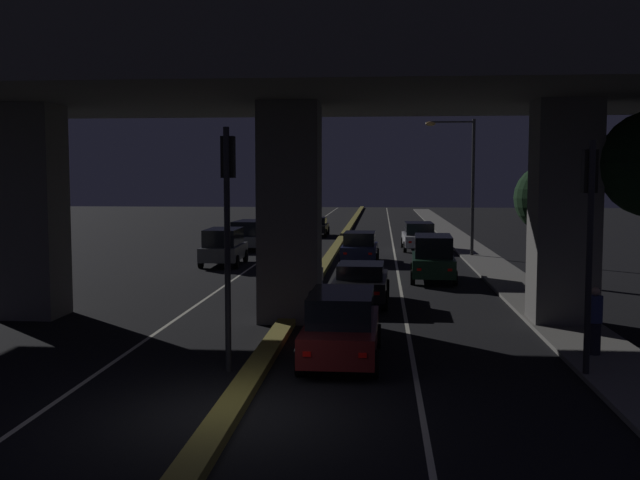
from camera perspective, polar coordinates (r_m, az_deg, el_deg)
The scene contains 22 objects.
ground_plane at distance 14.68m, azimuth -6.87°, elevation -13.03°, with size 200.00×200.00×0.00m, color black.
lane_line_left_inner at distance 49.32m, azimuth -2.88°, elevation -0.44°, with size 0.12×126.00×0.00m, color beige.
lane_line_right_inner at distance 48.90m, azimuth 5.61°, elevation -0.51°, with size 0.12×126.00×0.00m, color beige.
median_divider at distance 48.96m, azimuth 1.35°, elevation -0.35°, with size 0.53×126.00×0.22m, color olive.
sidewalk_right at distance 42.28m, azimuth 12.19°, elevation -1.33°, with size 2.13×126.00×0.13m, color slate.
elevated_overpass at distance 23.51m, azimuth -3.22°, elevation 12.01°, with size 34.09×11.25×9.80m.
traffic_light_left_of_median at distance 17.25m, azimuth -7.04°, elevation 2.52°, with size 0.30×0.49×5.62m.
traffic_light_right_of_median at distance 17.51m, azimuth 19.83°, elevation 1.62°, with size 0.30×0.49×5.30m.
street_lamp at distance 42.79m, azimuth 11.03°, elevation 4.90°, with size 2.77×0.32×7.74m.
car_dark_red_lead at distance 18.38m, azimuth 1.66°, elevation -6.52°, with size 1.93×4.54×1.71m.
car_black_second at distance 26.64m, azimuth 3.15°, elevation -3.22°, with size 2.05×4.26×1.47m.
car_dark_green_third at distance 32.98m, azimuth 8.60°, elevation -1.29°, with size 2.07×4.38×1.97m.
car_dark_blue_fourth at distance 39.78m, azimuth 3.05°, elevation -0.49°, with size 2.05×4.06×1.61m.
car_white_fifth at distance 46.72m, azimuth 7.54°, elevation 0.33°, with size 2.12×4.85×1.72m.
car_grey_lead_oncoming at distance 38.59m, azimuth -7.35°, elevation -0.44°, with size 2.08×4.38×1.89m.
car_grey_second_oncoming at distance 46.70m, azimuth -5.40°, elevation 0.44°, with size 2.08×4.72×1.83m.
car_black_third_oncoming at distance 57.58m, azimuth -0.33°, elevation 1.06°, with size 1.95×4.12×1.44m.
car_dark_green_fourth_oncoming at distance 68.83m, azimuth -2.00°, elevation 1.67°, with size 2.17×4.88×1.46m.
motorcycle_red_filtering_near at distance 20.44m, azimuth -0.58°, elevation -6.13°, with size 0.33×1.75×1.44m.
motorcycle_blue_filtering_mid at distance 27.93m, azimuth -0.08°, elevation -3.22°, with size 0.33×1.88×1.40m.
pedestrian_on_sidewalk at distance 19.72m, azimuth 20.19°, elevation -5.81°, with size 0.37×0.37×1.68m.
roadside_tree_kerbside_mid at distance 32.79m, azimuth 17.05°, elevation 3.01°, with size 2.91×2.91×5.08m.
Camera 1 is at (2.84, -13.69, 4.48)m, focal length 42.00 mm.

